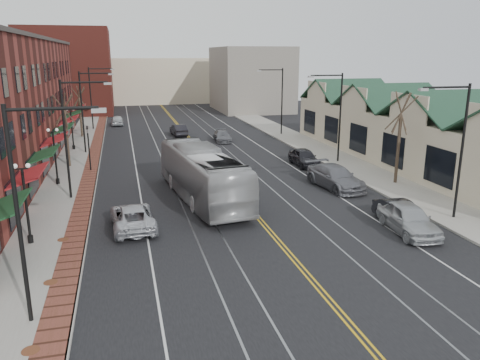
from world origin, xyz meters
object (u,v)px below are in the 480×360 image
parked_car_a (409,218)px  parked_car_c (335,177)px  transit_bus (202,174)px  parked_car_d (304,157)px  parked_suv (133,217)px  parked_car_b (400,214)px

parked_car_a → parked_car_c: bearing=95.9°
transit_bus → parked_car_a: (10.14, -9.02, -0.95)m
parked_car_d → transit_bus: bearing=-143.1°
parked_suv → parked_car_d: size_ratio=1.12×
parked_car_a → parked_car_b: 1.07m
parked_car_d → parked_car_b: bearing=-90.5°
parked_car_c → parked_car_a: bearing=-97.8°
parked_suv → parked_car_c: bearing=-165.4°
parked_car_a → parked_car_c: size_ratio=0.85×
parked_suv → parked_car_d: 19.81m
parked_car_b → parked_car_d: size_ratio=0.95×
parked_car_a → parked_car_c: 9.41m
parked_suv → parked_car_c: 15.80m
parked_car_a → transit_bus: bearing=144.2°
transit_bus → parked_car_b: bearing=135.1°
parked_car_b → parked_car_d: 15.77m
parked_suv → parked_car_d: bearing=-145.1°
parked_suv → parked_car_b: 15.55m
transit_bus → parked_suv: 6.75m
parked_car_a → parked_car_b: size_ratio=1.14×
transit_bus → parked_car_b: transit_bus is taller
parked_car_a → parked_car_b: parked_car_a is taller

